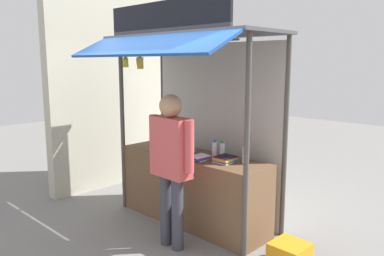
{
  "coord_description": "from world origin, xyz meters",
  "views": [
    {
      "loc": [
        3.39,
        -3.53,
        2.11
      ],
      "look_at": [
        0.0,
        0.0,
        1.27
      ],
      "focal_mm": 36.02,
      "sensor_mm": 36.0,
      "label": 1
    }
  ],
  "objects_px": {
    "water_bottle_back_right": "(160,135)",
    "water_bottle_center": "(192,143)",
    "vendor_person": "(171,157)",
    "plastic_crate": "(290,255)",
    "water_bottle_mid_right": "(165,136)",
    "magazine_stack_mid_left": "(200,157)",
    "banana_bunch_inner_left": "(126,62)",
    "banana_bunch_leftmost": "(140,63)",
    "magazine_stack_far_left": "(176,150)",
    "magazine_stack_rear_center": "(225,159)",
    "water_bottle_far_right": "(215,149)",
    "water_bottle_left": "(245,155)",
    "water_bottle_right": "(222,150)"
  },
  "relations": [
    {
      "from": "magazine_stack_rear_center",
      "to": "banana_bunch_leftmost",
      "type": "xyz_separation_m",
      "value": [
        -1.09,
        -0.39,
        1.14
      ]
    },
    {
      "from": "water_bottle_left",
      "to": "magazine_stack_mid_left",
      "type": "height_order",
      "value": "water_bottle_left"
    },
    {
      "from": "water_bottle_back_right",
      "to": "magazine_stack_mid_left",
      "type": "bearing_deg",
      "value": -14.48
    },
    {
      "from": "water_bottle_mid_right",
      "to": "banana_bunch_leftmost",
      "type": "height_order",
      "value": "banana_bunch_leftmost"
    },
    {
      "from": "magazine_stack_rear_center",
      "to": "magazine_stack_far_left",
      "type": "bearing_deg",
      "value": -170.71
    },
    {
      "from": "water_bottle_left",
      "to": "magazine_stack_far_left",
      "type": "bearing_deg",
      "value": -167.1
    },
    {
      "from": "water_bottle_far_right",
      "to": "water_bottle_center",
      "type": "distance_m",
      "value": 0.41
    },
    {
      "from": "water_bottle_right",
      "to": "banana_bunch_leftmost",
      "type": "bearing_deg",
      "value": -152.18
    },
    {
      "from": "magazine_stack_rear_center",
      "to": "banana_bunch_leftmost",
      "type": "bearing_deg",
      "value": -160.17
    },
    {
      "from": "water_bottle_left",
      "to": "water_bottle_mid_right",
      "type": "xyz_separation_m",
      "value": [
        -1.47,
        0.05,
        0.02
      ]
    },
    {
      "from": "water_bottle_mid_right",
      "to": "plastic_crate",
      "type": "relative_size",
      "value": 0.77
    },
    {
      "from": "water_bottle_back_right",
      "to": "water_bottle_center",
      "type": "relative_size",
      "value": 1.1
    },
    {
      "from": "banana_bunch_leftmost",
      "to": "magazine_stack_far_left",
      "type": "bearing_deg",
      "value": 36.62
    },
    {
      "from": "magazine_stack_far_left",
      "to": "banana_bunch_leftmost",
      "type": "relative_size",
      "value": 1.04
    },
    {
      "from": "water_bottle_mid_right",
      "to": "magazine_stack_mid_left",
      "type": "distance_m",
      "value": 0.99
    },
    {
      "from": "magazine_stack_mid_left",
      "to": "banana_bunch_inner_left",
      "type": "xyz_separation_m",
      "value": [
        -1.09,
        -0.28,
        1.16
      ]
    },
    {
      "from": "water_bottle_center",
      "to": "magazine_stack_far_left",
      "type": "xyz_separation_m",
      "value": [
        -0.08,
        -0.22,
        -0.08
      ]
    },
    {
      "from": "magazine_stack_rear_center",
      "to": "plastic_crate",
      "type": "distance_m",
      "value": 1.29
    },
    {
      "from": "water_bottle_center",
      "to": "banana_bunch_leftmost",
      "type": "relative_size",
      "value": 0.88
    },
    {
      "from": "plastic_crate",
      "to": "banana_bunch_inner_left",
      "type": "bearing_deg",
      "value": -173.15
    },
    {
      "from": "magazine_stack_rear_center",
      "to": "plastic_crate",
      "type": "bearing_deg",
      "value": -6.44
    },
    {
      "from": "vendor_person",
      "to": "plastic_crate",
      "type": "bearing_deg",
      "value": -152.79
    },
    {
      "from": "vendor_person",
      "to": "plastic_crate",
      "type": "relative_size",
      "value": 4.97
    },
    {
      "from": "magazine_stack_far_left",
      "to": "magazine_stack_rear_center",
      "type": "xyz_separation_m",
      "value": [
        0.72,
        0.12,
        -0.01
      ]
    },
    {
      "from": "banana_bunch_leftmost",
      "to": "plastic_crate",
      "type": "bearing_deg",
      "value": 7.83
    },
    {
      "from": "water_bottle_center",
      "to": "plastic_crate",
      "type": "height_order",
      "value": "water_bottle_center"
    },
    {
      "from": "water_bottle_far_right",
      "to": "vendor_person",
      "type": "xyz_separation_m",
      "value": [
        -0.0,
        -0.74,
        0.03
      ]
    },
    {
      "from": "water_bottle_left",
      "to": "vendor_person",
      "type": "xyz_separation_m",
      "value": [
        -0.46,
        -0.76,
        0.03
      ]
    },
    {
      "from": "magazine_stack_mid_left",
      "to": "water_bottle_back_right",
      "type": "bearing_deg",
      "value": 165.52
    },
    {
      "from": "water_bottle_right",
      "to": "water_bottle_center",
      "type": "bearing_deg",
      "value": -178.94
    },
    {
      "from": "banana_bunch_inner_left",
      "to": "banana_bunch_leftmost",
      "type": "height_order",
      "value": "same"
    },
    {
      "from": "magazine_stack_mid_left",
      "to": "vendor_person",
      "type": "height_order",
      "value": "vendor_person"
    },
    {
      "from": "water_bottle_center",
      "to": "banana_bunch_inner_left",
      "type": "xyz_separation_m",
      "value": [
        -0.75,
        -0.5,
        1.06
      ]
    },
    {
      "from": "magazine_stack_far_left",
      "to": "banana_bunch_inner_left",
      "type": "xyz_separation_m",
      "value": [
        -0.68,
        -0.28,
        1.14
      ]
    },
    {
      "from": "water_bottle_back_right",
      "to": "magazine_stack_rear_center",
      "type": "relative_size",
      "value": 1.22
    },
    {
      "from": "vendor_person",
      "to": "water_bottle_left",
      "type": "bearing_deg",
      "value": -118.47
    },
    {
      "from": "water_bottle_mid_right",
      "to": "magazine_stack_far_left",
      "type": "xyz_separation_m",
      "value": [
        0.53,
        -0.27,
        -0.08
      ]
    },
    {
      "from": "water_bottle_back_right",
      "to": "plastic_crate",
      "type": "relative_size",
      "value": 0.83
    },
    {
      "from": "magazine_stack_rear_center",
      "to": "vendor_person",
      "type": "distance_m",
      "value": 0.71
    },
    {
      "from": "magazine_stack_mid_left",
      "to": "banana_bunch_inner_left",
      "type": "distance_m",
      "value": 1.62
    },
    {
      "from": "water_bottle_mid_right",
      "to": "vendor_person",
      "type": "xyz_separation_m",
      "value": [
        1.01,
        -0.82,
        0.01
      ]
    },
    {
      "from": "water_bottle_far_right",
      "to": "magazine_stack_far_left",
      "type": "bearing_deg",
      "value": -158.4
    },
    {
      "from": "water_bottle_center",
      "to": "magazine_stack_mid_left",
      "type": "relative_size",
      "value": 1.06
    },
    {
      "from": "plastic_crate",
      "to": "water_bottle_back_right",
      "type": "bearing_deg",
      "value": 173.52
    },
    {
      "from": "magazine_stack_rear_center",
      "to": "water_bottle_right",
      "type": "bearing_deg",
      "value": 140.94
    },
    {
      "from": "water_bottle_back_right",
      "to": "water_bottle_far_right",
      "type": "bearing_deg",
      "value": -4.02
    },
    {
      "from": "water_bottle_far_right",
      "to": "plastic_crate",
      "type": "xyz_separation_m",
      "value": [
        1.2,
        -0.19,
        -0.91
      ]
    },
    {
      "from": "water_bottle_far_right",
      "to": "banana_bunch_inner_left",
      "type": "bearing_deg",
      "value": -158.02
    },
    {
      "from": "water_bottle_center",
      "to": "plastic_crate",
      "type": "xyz_separation_m",
      "value": [
        1.61,
        -0.21,
        -0.92
      ]
    },
    {
      "from": "banana_bunch_inner_left",
      "to": "plastic_crate",
      "type": "bearing_deg",
      "value": 6.85
    }
  ]
}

